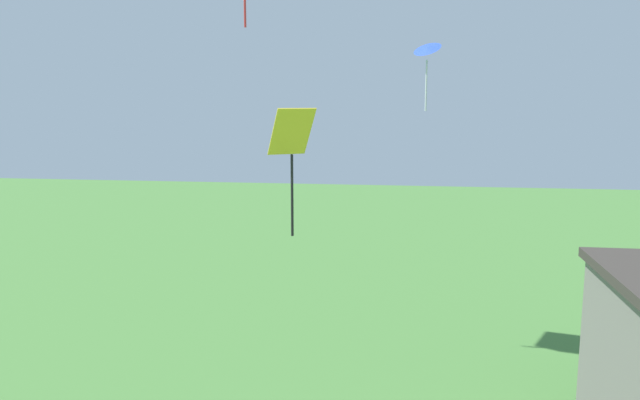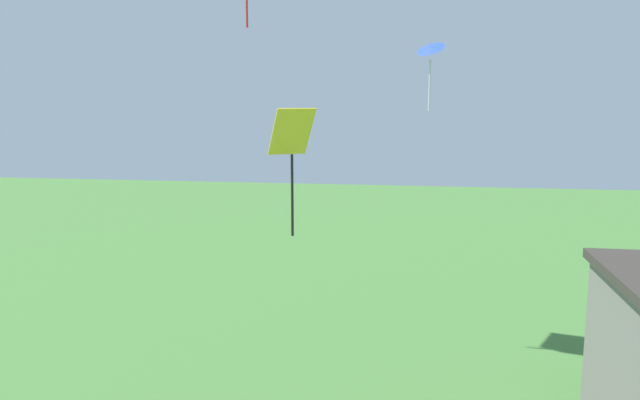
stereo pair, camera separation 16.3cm
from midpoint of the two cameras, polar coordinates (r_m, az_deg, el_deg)
The scene contains 2 objects.
kite_blue_delta at distance 17.08m, azimuth 9.49°, elevation 13.21°, with size 0.98×0.96×1.85m.
kite_yellow_diamond at distance 11.34m, azimuth -3.01°, elevation 5.06°, with size 0.93×0.88×2.35m.
Camera 1 is at (1.52, -2.75, 8.58)m, focal length 35.00 mm.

